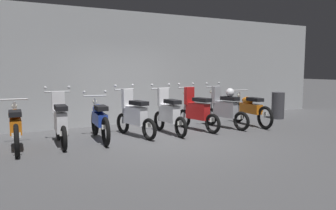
{
  "coord_description": "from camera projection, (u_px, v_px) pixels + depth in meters",
  "views": [
    {
      "loc": [
        -3.78,
        -6.93,
        1.71
      ],
      "look_at": [
        0.44,
        0.67,
        0.75
      ],
      "focal_mm": 36.29,
      "sensor_mm": 36.0,
      "label": 1
    }
  ],
  "objects": [
    {
      "name": "motorbike_slot_5",
      "position": [
        197.0,
        111.0,
        9.24
      ],
      "size": [
        0.58,
        1.67,
        1.29
      ],
      "color": "black",
      "rests_on": "ground"
    },
    {
      "name": "motorbike_slot_6",
      "position": [
        225.0,
        108.0,
        9.62
      ],
      "size": [
        0.59,
        1.67,
        1.29
      ],
      "color": "black",
      "rests_on": "ground"
    },
    {
      "name": "motorbike_slot_2",
      "position": [
        100.0,
        120.0,
        7.97
      ],
      "size": [
        0.59,
        1.95,
        1.15
      ],
      "color": "black",
      "rests_on": "ground"
    },
    {
      "name": "motorbike_slot_7",
      "position": [
        250.0,
        109.0,
        10.02
      ],
      "size": [
        0.56,
        1.95,
        1.03
      ],
      "color": "black",
      "rests_on": "ground"
    },
    {
      "name": "motorbike_slot_1",
      "position": [
        60.0,
        121.0,
        7.49
      ],
      "size": [
        0.59,
        1.68,
        1.29
      ],
      "color": "black",
      "rests_on": "ground"
    },
    {
      "name": "back_wall",
      "position": [
        121.0,
        68.0,
        10.29
      ],
      "size": [
        16.0,
        0.3,
        3.39
      ],
      "primitive_type": "cube",
      "color": "#9EA0A3",
      "rests_on": "ground"
    },
    {
      "name": "motorbike_slot_3",
      "position": [
        134.0,
        115.0,
        8.42
      ],
      "size": [
        0.58,
        1.67,
        1.29
      ],
      "color": "black",
      "rests_on": "ground"
    },
    {
      "name": "motorbike_slot_0",
      "position": [
        16.0,
        127.0,
        7.05
      ],
      "size": [
        0.56,
        1.95,
        1.03
      ],
      "color": "black",
      "rests_on": "ground"
    },
    {
      "name": "trash_bin",
      "position": [
        278.0,
        106.0,
        11.37
      ],
      "size": [
        0.42,
        0.42,
        0.89
      ],
      "primitive_type": "cylinder",
      "color": "#38383D",
      "rests_on": "ground"
    },
    {
      "name": "motorbike_slot_4",
      "position": [
        169.0,
        114.0,
        8.77
      ],
      "size": [
        0.59,
        1.68,
        1.29
      ],
      "color": "black",
      "rests_on": "ground"
    },
    {
      "name": "ground_plane",
      "position": [
        165.0,
        140.0,
        8.03
      ],
      "size": [
        80.0,
        80.0,
        0.0
      ],
      "primitive_type": "plane",
      "color": "#4C4C4F"
    }
  ]
}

